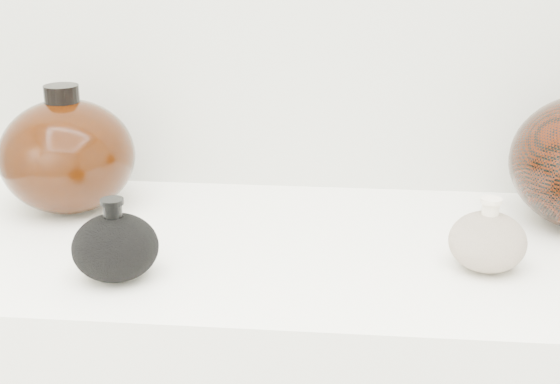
# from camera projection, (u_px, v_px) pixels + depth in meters

# --- Properties ---
(room) EXTENTS (3.04, 2.42, 2.64)m
(room) POSITION_uv_depth(u_px,v_px,m) (204.00, 19.00, 0.35)
(room) COLOR #595959
(room) RESTS_ON ground
(black_gourd_vase) EXTENTS (0.14, 0.14, 0.11)m
(black_gourd_vase) POSITION_uv_depth(u_px,v_px,m) (115.00, 247.00, 1.00)
(black_gourd_vase) COLOR black
(black_gourd_vase) RESTS_ON display_counter
(cream_gourd_vase) EXTENTS (0.13, 0.13, 0.10)m
(cream_gourd_vase) POSITION_uv_depth(u_px,v_px,m) (487.00, 241.00, 1.02)
(cream_gourd_vase) COLOR beige
(cream_gourd_vase) RESTS_ON display_counter
(left_round_pot) EXTENTS (0.26, 0.26, 0.20)m
(left_round_pot) POSITION_uv_depth(u_px,v_px,m) (67.00, 155.00, 1.22)
(left_round_pot) COLOR black
(left_round_pot) RESTS_ON display_counter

